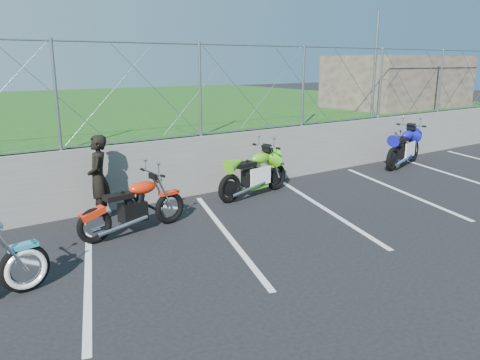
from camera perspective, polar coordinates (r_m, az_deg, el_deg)
ground at (r=7.41m, az=2.64°, el=-8.75°), size 90.00×90.00×0.00m
retaining_wall at (r=10.07m, az=-9.60°, el=1.17°), size 30.00×0.22×1.30m
grass_field at (r=19.47m, az=-22.62°, el=6.52°), size 30.00×20.00×1.30m
stone_building at (r=18.30m, az=18.69°, el=11.32°), size 5.00×3.00×1.80m
chain_link_fence at (r=9.84m, az=-10.00°, el=10.57°), size 28.00×0.03×2.00m
sign_pole at (r=14.70m, az=16.14°, el=13.32°), size 0.08×0.08×3.00m
parking_lines at (r=8.84m, az=4.83°, el=-4.89°), size 18.29×4.31×0.01m
naked_orange at (r=8.27m, az=-12.66°, el=-3.38°), size 2.05×0.70×1.02m
sportbike_green at (r=10.29m, az=1.82°, el=0.58°), size 2.08×0.74×1.08m
sportbike_blue at (r=14.06m, az=19.37°, el=3.59°), size 2.16×0.83×1.14m
person_standing at (r=9.02m, az=-16.86°, el=0.22°), size 0.58×0.69×1.60m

